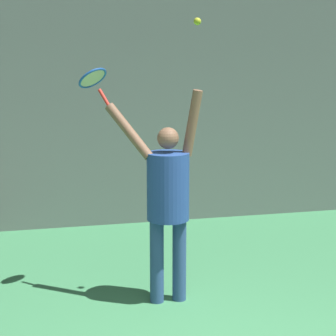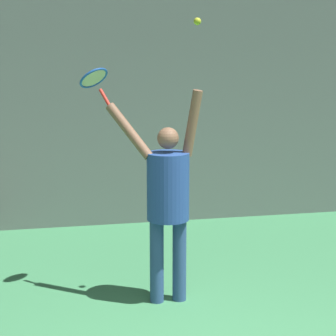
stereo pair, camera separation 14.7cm
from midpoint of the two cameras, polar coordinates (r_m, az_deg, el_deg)
The scene contains 4 objects.
back_wall at distance 8.10m, azimuth -4.19°, elevation 12.16°, with size 18.00×0.10×5.00m.
tennis_player at distance 5.59m, azimuth -0.80°, elevation -2.49°, with size 0.87×0.51×2.00m.
tennis_racket at distance 5.75m, azimuth -7.73°, elevation 8.20°, with size 0.37×0.37×0.36m.
tennis_ball at distance 5.42m, azimuth 1.97°, elevation 13.58°, with size 0.07×0.07×0.07m.
Camera 1 is at (-1.34, -3.27, 2.36)m, focal length 65.00 mm.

